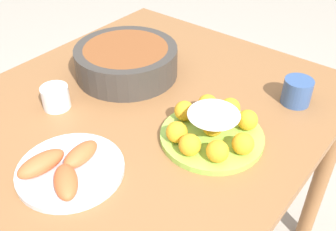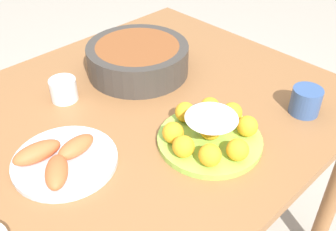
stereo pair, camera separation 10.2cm
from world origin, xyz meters
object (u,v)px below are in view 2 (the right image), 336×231
(cup_near, at_px, (306,101))
(cup_far, at_px, (64,90))
(dining_table, at_px, (132,142))
(serving_bowl, at_px, (138,58))
(seafood_platter, at_px, (61,159))
(cake_plate, at_px, (210,132))

(cup_near, distance_m, cup_far, 0.68)
(dining_table, relative_size, serving_bowl, 3.83)
(seafood_platter, height_order, cup_near, cup_near)
(cake_plate, bearing_deg, cup_near, -19.22)
(cake_plate, distance_m, cup_near, 0.30)
(seafood_platter, relative_size, cup_far, 3.25)
(cake_plate, bearing_deg, seafood_platter, 148.41)
(cake_plate, xyz_separation_m, cup_near, (0.29, -0.10, 0.00))
(dining_table, bearing_deg, cake_plate, -74.26)
(seafood_platter, xyz_separation_m, cup_near, (0.60, -0.29, 0.02))
(cake_plate, distance_m, seafood_platter, 0.37)
(cup_near, relative_size, cup_far, 1.07)
(seafood_platter, bearing_deg, cup_far, 55.74)
(dining_table, xyz_separation_m, seafood_platter, (-0.25, -0.04, 0.12))
(cake_plate, height_order, cup_near, cake_plate)
(dining_table, xyz_separation_m, cup_far, (-0.09, 0.19, 0.14))
(cup_far, bearing_deg, cake_plate, -69.77)
(dining_table, height_order, cup_far, cup_far)
(serving_bowl, relative_size, seafood_platter, 1.28)
(cake_plate, xyz_separation_m, serving_bowl, (0.10, 0.39, 0.02))
(cup_near, bearing_deg, cup_far, 130.25)
(seafood_platter, distance_m, cup_far, 0.28)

